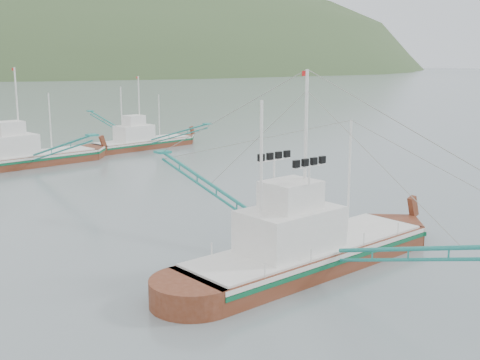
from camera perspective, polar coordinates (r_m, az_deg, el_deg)
ground at (r=36.16m, az=6.06°, el=-6.45°), size 1200.00×1200.00×0.00m
main_boat at (r=32.38m, az=6.36°, el=-5.59°), size 15.62×28.12×11.37m
bg_boat_right at (r=76.19m, az=-9.29°, el=4.05°), size 13.46×23.74×9.64m
bg_boat_far at (r=66.49m, az=-19.88°, el=2.51°), size 15.28×27.10×10.99m
headland_right at (r=525.67m, az=-9.13°, el=10.13°), size 684.00×432.00×306.00m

